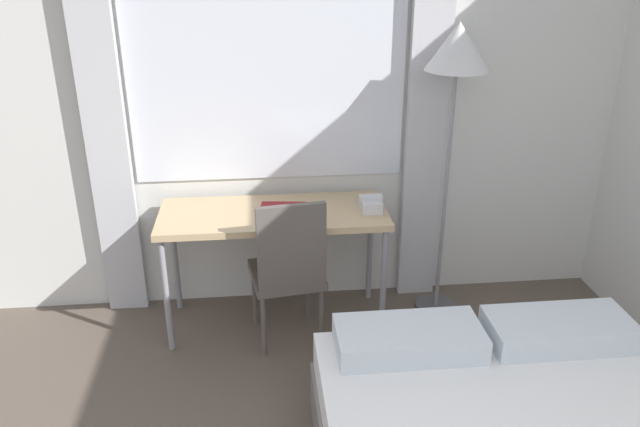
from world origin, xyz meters
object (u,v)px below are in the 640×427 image
(desk, at_px, (273,221))
(book, at_px, (283,210))
(standing_lamp, at_px, (456,68))
(desk_chair, at_px, (289,266))
(telephone, at_px, (371,204))

(desk, height_order, book, book)
(standing_lamp, bearing_deg, desk, -177.62)
(desk, bearing_deg, book, -19.26)
(book, bearing_deg, standing_lamp, 3.63)
(desk, height_order, desk_chair, desk_chair)
(telephone, bearing_deg, book, 178.20)
(desk_chair, xyz_separation_m, telephone, (0.50, 0.19, 0.29))
(standing_lamp, xyz_separation_m, book, (-0.98, -0.06, -0.79))
(desk_chair, xyz_separation_m, book, (-0.02, 0.21, 0.26))
(desk_chair, bearing_deg, standing_lamp, 7.47)
(desk, height_order, standing_lamp, standing_lamp)
(standing_lamp, xyz_separation_m, telephone, (-0.47, -0.08, -0.77))
(book, bearing_deg, telephone, -1.80)
(desk, bearing_deg, standing_lamp, 2.38)
(telephone, height_order, book, telephone)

